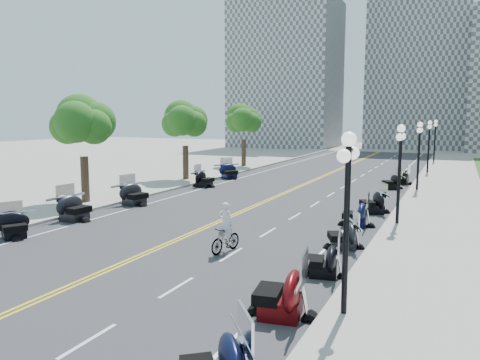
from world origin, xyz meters
The scene contains 49 objects.
ground centered at (0.00, 0.00, 0.00)m, with size 160.00×160.00×0.00m, color gray.
road centered at (0.00, 10.00, 0.00)m, with size 16.00×90.00×0.01m, color #333335.
centerline_yellow_a centered at (-0.12, 10.00, 0.01)m, with size 0.12×90.00×0.00m, color yellow.
centerline_yellow_b centered at (0.12, 10.00, 0.01)m, with size 0.12×90.00×0.00m, color yellow.
edge_line_north centered at (6.40, 10.00, 0.01)m, with size 0.12×90.00×0.00m, color white.
edge_line_south centered at (-6.40, 10.00, 0.01)m, with size 0.12×90.00×0.00m, color white.
lane_dash_3 centered at (3.20, -12.00, 0.01)m, with size 0.12×2.00×0.00m, color white.
lane_dash_4 centered at (3.20, -8.00, 0.01)m, with size 0.12×2.00×0.00m, color white.
lane_dash_5 centered at (3.20, -4.00, 0.01)m, with size 0.12×2.00×0.00m, color white.
lane_dash_6 centered at (3.20, 0.00, 0.01)m, with size 0.12×2.00×0.00m, color white.
lane_dash_7 centered at (3.20, 4.00, 0.01)m, with size 0.12×2.00×0.00m, color white.
lane_dash_8 centered at (3.20, 8.00, 0.01)m, with size 0.12×2.00×0.00m, color white.
lane_dash_9 centered at (3.20, 12.00, 0.01)m, with size 0.12×2.00×0.00m, color white.
lane_dash_10 centered at (3.20, 16.00, 0.01)m, with size 0.12×2.00×0.00m, color white.
lane_dash_11 centered at (3.20, 20.00, 0.01)m, with size 0.12×2.00×0.00m, color white.
lane_dash_12 centered at (3.20, 24.00, 0.01)m, with size 0.12×2.00×0.00m, color white.
lane_dash_13 centered at (3.20, 28.00, 0.01)m, with size 0.12×2.00×0.00m, color white.
lane_dash_14 centered at (3.20, 32.00, 0.01)m, with size 0.12×2.00×0.00m, color white.
lane_dash_15 centered at (3.20, 36.00, 0.01)m, with size 0.12×2.00×0.00m, color white.
lane_dash_16 centered at (3.20, 40.00, 0.01)m, with size 0.12×2.00×0.00m, color white.
lane_dash_17 centered at (3.20, 44.00, 0.01)m, with size 0.12×2.00×0.00m, color white.
lane_dash_18 centered at (3.20, 48.00, 0.01)m, with size 0.12×2.00×0.00m, color white.
lane_dash_19 centered at (3.20, 52.00, 0.01)m, with size 0.12×2.00×0.00m, color white.
sidewalk_north centered at (10.50, 10.00, 0.07)m, with size 5.00×90.00×0.15m, color #9E9991.
sidewalk_south centered at (-10.50, 10.00, 0.07)m, with size 5.00×90.00×0.15m, color #9E9991.
distant_block_a centered at (-18.00, 62.00, 13.00)m, with size 18.00×14.00×26.00m, color gray.
distant_block_b centered at (4.00, 68.00, 15.00)m, with size 16.00×12.00×30.00m, color gray.
street_lamp_1 centered at (8.60, -8.00, 2.60)m, with size 0.50×1.20×4.90m, color black, non-canonical shape.
street_lamp_2 centered at (8.60, 4.00, 2.60)m, with size 0.50×1.20×4.90m, color black, non-canonical shape.
street_lamp_3 centered at (8.60, 16.00, 2.60)m, with size 0.50×1.20×4.90m, color black, non-canonical shape.
street_lamp_4 centered at (8.60, 28.00, 2.60)m, with size 0.50×1.20×4.90m, color black, non-canonical shape.
street_lamp_5 centered at (8.60, 40.00, 2.60)m, with size 0.50×1.20×4.90m, color black, non-canonical shape.
tree_2 centered at (-10.00, 2.00, 4.75)m, with size 4.80×4.80×9.20m, color #235619, non-canonical shape.
tree_3 centered at (-10.00, 14.00, 4.75)m, with size 4.80×4.80×9.20m, color #235619, non-canonical shape.
tree_4 centered at (-10.00, 26.00, 4.75)m, with size 4.80×4.80×9.20m, color #235619, non-canonical shape.
motorcycle_n_3 centered at (7.00, -8.65, 0.76)m, with size 2.18×2.18×1.53m, color #590A0C, non-canonical shape.
motorcycle_n_4 centered at (7.20, -4.90, 0.62)m, with size 1.79×1.79×1.25m, color black, non-canonical shape.
motorcycle_n_5 centered at (7.04, -1.22, 0.64)m, with size 1.84×1.84×1.29m, color black, non-canonical shape.
motorcycle_n_6 centered at (6.71, 3.08, 0.70)m, with size 1.99×1.99×1.39m, color black, non-canonical shape.
motorcycle_n_7 centered at (6.96, 6.71, 0.71)m, with size 2.04×2.04×1.43m, color black, non-canonical shape.
motorcycle_n_9 centered at (6.75, 16.46, 0.64)m, with size 1.83×1.83×1.28m, color black, non-canonical shape.
motorcycle_n_10 centered at (7.12, 19.61, 0.67)m, with size 1.91×1.91×1.33m, color black, non-canonical shape.
motorcycle_s_4 centered at (-6.90, -5.85, 0.65)m, with size 1.87×1.87×1.31m, color black, non-canonical shape.
motorcycle_s_5 centered at (-7.05, -1.98, 0.77)m, with size 2.21×2.21×1.55m, color black, non-canonical shape.
motorcycle_s_6 centered at (-6.94, 2.93, 0.77)m, with size 2.19×2.19×1.54m, color black, non-canonical shape.
motorcycle_s_8 centered at (-6.70, 11.37, 0.71)m, with size 2.04×2.04×1.43m, color black, non-canonical shape.
motorcycle_s_9 centered at (-7.11, 16.63, 0.75)m, with size 2.13×2.13×1.49m, color black, non-canonical shape.
bicycle centered at (2.84, -3.79, 0.54)m, with size 0.51×1.80×1.08m, color #A51414.
cyclist_rider centered at (2.84, -3.79, 1.94)m, with size 0.63×0.41×1.73m, color white.
Camera 1 is at (11.20, -20.26, 5.49)m, focal length 35.00 mm.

